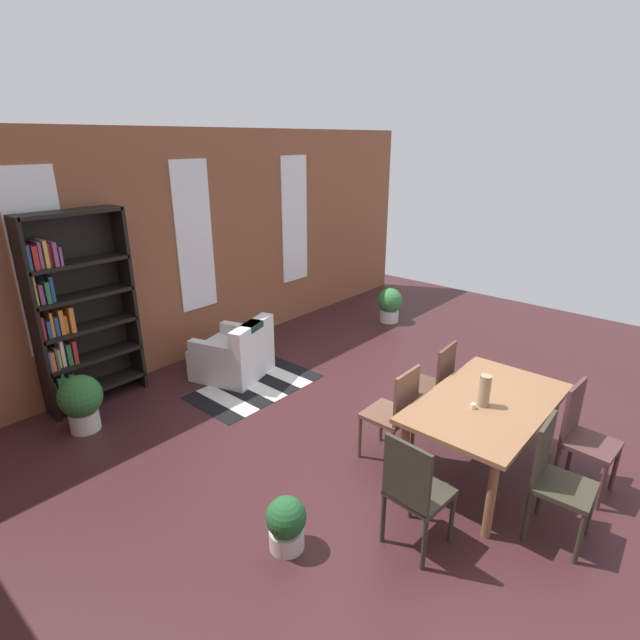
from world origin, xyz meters
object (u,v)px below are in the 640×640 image
vase_on_table (485,391)px  potted_plant_window (390,304)px  potted_plant_by_shelf (286,523)px  armchair_white (235,355)px  potted_plant_corner (81,401)px  dining_chair_head_left (414,490)px  bookshelf_tall (75,314)px  dining_chair_far_left (395,411)px  dining_chair_near_right (583,434)px  dining_chair_near_left (555,477)px  dining_table (487,409)px  dining_chair_far_right (434,383)px

vase_on_table → potted_plant_window: (2.86, 2.81, -0.57)m
potted_plant_by_shelf → potted_plant_window: size_ratio=0.75×
armchair_white → potted_plant_corner: (-1.85, 0.19, 0.06)m
dining_chair_head_left → bookshelf_tall: size_ratio=0.44×
vase_on_table → potted_plant_window: bearing=44.5°
dining_chair_far_left → dining_chair_head_left: 1.07m
dining_chair_near_right → potted_plant_window: bearing=55.8°
vase_on_table → potted_plant_window: 4.05m
dining_chair_near_left → potted_plant_by_shelf: dining_chair_near_left is taller
dining_table → dining_chair_far_left: bearing=117.2°
dining_chair_far_left → dining_chair_far_right: 0.73m
bookshelf_tall → potted_plant_by_shelf: (-0.04, -3.21, -0.86)m
dining_chair_far_left → dining_table: bearing=-62.8°
dining_table → potted_plant_window: bearing=45.6°
potted_plant_by_shelf → potted_plant_corner: 2.71m
dining_chair_head_left → potted_plant_window: (3.93, 2.81, -0.21)m
dining_chair_near_right → dining_chair_near_left: size_ratio=1.00×
dining_table → potted_plant_by_shelf: (-1.78, 0.69, -0.43)m
dining_chair_near_right → potted_plant_by_shelf: dining_chair_near_right is taller
dining_chair_near_right → dining_chair_near_left: 0.73m
dining_chair_far_left → dining_chair_near_right: 1.58m
dining_table → dining_chair_near_left: 0.80m
vase_on_table → potted_plant_corner: 3.94m
vase_on_table → dining_chair_near_left: size_ratio=0.29×
dining_chair_far_right → potted_plant_by_shelf: size_ratio=2.23×
potted_plant_by_shelf → potted_plant_corner: bearing=95.5°
vase_on_table → armchair_white: vase_on_table is taller
dining_chair_far_left → vase_on_table: bearing=-69.9°
dining_chair_near_left → potted_plant_corner: 4.42m
dining_chair_far_right → dining_table: bearing=-117.6°
dining_chair_far_left → bookshelf_tall: 3.54m
dining_table → potted_plant_corner: size_ratio=2.64×
dining_chair_near_right → armchair_white: 3.94m
potted_plant_by_shelf → bookshelf_tall: bearing=89.3°
dining_chair_head_left → bookshelf_tall: 3.98m
dining_chair_near_right → potted_plant_window: 4.25m
dining_chair_near_left → bookshelf_tall: bearing=106.7°
bookshelf_tall → armchair_white: bookshelf_tall is taller
dining_chair_near_left → potted_plant_by_shelf: 2.01m
dining_chair_head_left → potted_plant_corner: 3.50m
dining_chair_head_left → armchair_white: dining_chair_head_left is taller
potted_plant_corner → potted_plant_window: size_ratio=1.08×
dining_chair_head_left → potted_plant_by_shelf: 0.96m
dining_chair_far_right → bookshelf_tall: size_ratio=0.44×
potted_plant_corner → armchair_white: bearing=-6.0°
vase_on_table → dining_chair_far_right: vase_on_table is taller
dining_chair_near_left → potted_plant_corner: (-1.68, 4.09, -0.18)m
dining_chair_far_left → dining_chair_far_right: same height
dining_chair_far_right → potted_plant_by_shelf: bearing=-179.8°
dining_chair_near_right → dining_chair_near_left: bearing=180.0°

